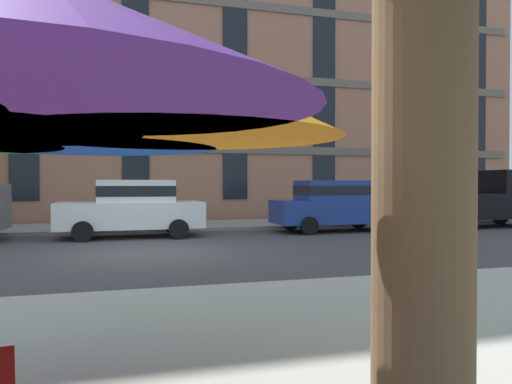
% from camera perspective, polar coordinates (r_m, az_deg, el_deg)
% --- Properties ---
extents(ground_plane, '(120.00, 120.00, 0.00)m').
position_cam_1_polar(ground_plane, '(11.80, -12.49, -7.12)').
color(ground_plane, '#424244').
extents(sidewalk_far, '(56.00, 3.60, 0.12)m').
position_cam_1_polar(sidewalk_far, '(18.55, -13.82, -4.02)').
color(sidewalk_far, gray).
rests_on(sidewalk_far, ground).
extents(apartment_building, '(38.37, 12.08, 16.00)m').
position_cam_1_polar(apartment_building, '(27.41, -14.58, 14.28)').
color(apartment_building, '#A87056').
rests_on(apartment_building, ground).
extents(sedan_white, '(4.40, 1.98, 1.78)m').
position_cam_1_polar(sedan_white, '(15.39, -14.43, -1.71)').
color(sedan_white, silver).
rests_on(sedan_white, ground).
extents(sedan_blue, '(4.40, 1.98, 1.78)m').
position_cam_1_polar(sedan_blue, '(17.02, 9.28, -1.44)').
color(sedan_blue, navy).
rests_on(sedan_blue, ground).
extents(pickup_black, '(5.10, 2.12, 2.20)m').
position_cam_1_polar(pickup_black, '(20.75, 26.12, -0.89)').
color(pickup_black, black).
rests_on(pickup_black, ground).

